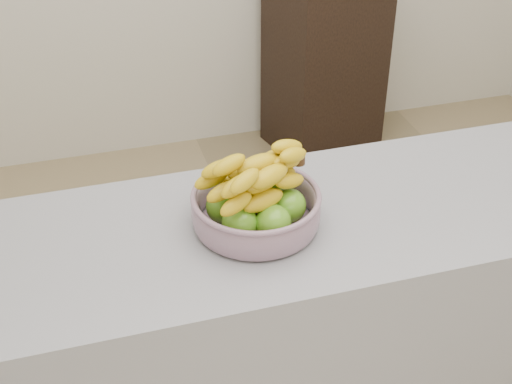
# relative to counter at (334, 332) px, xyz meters

# --- Properties ---
(counter) EXTENTS (2.00, 0.60, 0.90)m
(counter) POSITION_rel_counter_xyz_m (0.00, 0.00, 0.00)
(counter) COLOR gray
(counter) RESTS_ON ground
(cabinet) EXTENTS (0.61, 0.53, 0.94)m
(cabinet) POSITION_rel_counter_xyz_m (0.66, 1.81, 0.02)
(cabinet) COLOR black
(cabinet) RESTS_ON ground
(fruit_bowl) EXTENTS (0.33, 0.33, 0.20)m
(fruit_bowl) POSITION_rel_counter_xyz_m (-0.24, -0.00, 0.52)
(fruit_bowl) COLOR #9CA3BB
(fruit_bowl) RESTS_ON counter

